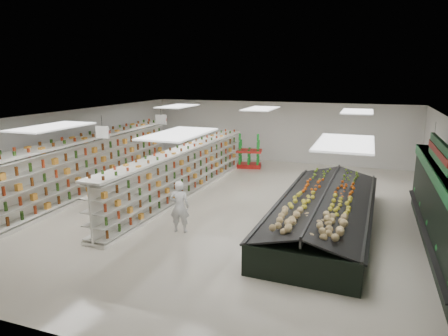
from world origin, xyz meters
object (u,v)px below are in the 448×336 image
at_px(produce_island, 324,210).
at_px(shopper_main, 180,207).
at_px(shopper_background, 186,155).
at_px(soda_endcap, 249,152).
at_px(gondola_left, 81,170).
at_px(gondola_center, 183,174).

distance_m(produce_island, shopper_main, 4.44).
bearing_deg(shopper_background, produce_island, -136.37).
xyz_separation_m(soda_endcap, shopper_main, (0.47, -8.91, 0.02)).
bearing_deg(gondola_left, soda_endcap, 53.73).
relative_size(produce_island, shopper_background, 4.80).
distance_m(gondola_left, shopper_main, 5.58).
bearing_deg(gondola_left, gondola_center, 19.89).
bearing_deg(shopper_main, soda_endcap, -98.24).
height_order(produce_island, shopper_main, shopper_main).
height_order(gondola_left, gondola_center, gondola_left).
relative_size(gondola_left, gondola_center, 1.21).
relative_size(gondola_center, shopper_background, 6.52).
xyz_separation_m(gondola_left, shopper_main, (5.20, -2.03, -0.23)).
bearing_deg(gondola_left, produce_island, -2.55).
distance_m(soda_endcap, shopper_main, 8.92).
bearing_deg(gondola_center, soda_endcap, 81.01).
relative_size(gondola_left, soda_endcap, 8.08).
xyz_separation_m(gondola_center, soda_endcap, (1.07, 5.42, -0.07)).
distance_m(gondola_left, shopper_background, 5.45).
xyz_separation_m(gondola_center, shopper_background, (-1.54, 3.57, -0.03)).
bearing_deg(shopper_main, shopper_background, -77.64).
height_order(gondola_center, soda_endcap, gondola_center).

